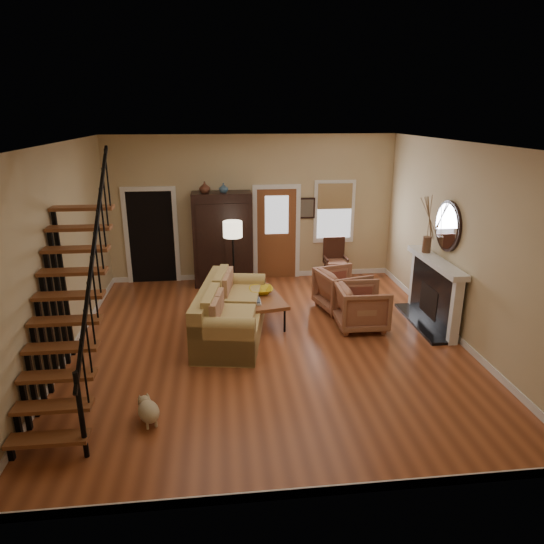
{
  "coord_description": "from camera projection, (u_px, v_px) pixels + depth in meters",
  "views": [
    {
      "loc": [
        -0.78,
        -7.41,
        3.75
      ],
      "look_at": [
        0.1,
        0.4,
        1.15
      ],
      "focal_mm": 32.0,
      "sensor_mm": 36.0,
      "label": 1
    }
  ],
  "objects": [
    {
      "name": "room",
      "position": [
        238.0,
        234.0,
        9.4
      ],
      "size": [
        7.0,
        7.33,
        3.3
      ],
      "color": "#9A4B27",
      "rests_on": "ground"
    },
    {
      "name": "staircase",
      "position": [
        64.0,
        288.0,
        6.23
      ],
      "size": [
        0.94,
        2.8,
        3.2
      ],
      "primitive_type": null,
      "color": "brown",
      "rests_on": "ground"
    },
    {
      "name": "fireplace",
      "position": [
        436.0,
        286.0,
        8.82
      ],
      "size": [
        0.33,
        1.95,
        2.3
      ],
      "color": "black",
      "rests_on": "ground"
    },
    {
      "name": "armoire",
      "position": [
        223.0,
        239.0,
        10.82
      ],
      "size": [
        1.3,
        0.6,
        2.1
      ],
      "primitive_type": null,
      "color": "black",
      "rests_on": "ground"
    },
    {
      "name": "vase_a",
      "position": [
        205.0,
        187.0,
        10.32
      ],
      "size": [
        0.24,
        0.24,
        0.25
      ],
      "primitive_type": "imported",
      "color": "#4C2619",
      "rests_on": "armoire"
    },
    {
      "name": "vase_b",
      "position": [
        223.0,
        188.0,
        10.37
      ],
      "size": [
        0.2,
        0.2,
        0.21
      ],
      "primitive_type": "imported",
      "color": "#334C60",
      "rests_on": "armoire"
    },
    {
      "name": "sofa",
      "position": [
        231.0,
        311.0,
        8.47
      ],
      "size": [
        1.41,
        2.52,
        0.89
      ],
      "primitive_type": null,
      "rotation": [
        0.0,
        0.0,
        -0.17
      ],
      "color": "tan",
      "rests_on": "ground"
    },
    {
      "name": "coffee_table",
      "position": [
        259.0,
        309.0,
        9.05
      ],
      "size": [
        1.01,
        1.44,
        0.51
      ],
      "primitive_type": null,
      "rotation": [
        0.0,
        0.0,
        0.19
      ],
      "color": "brown",
      "rests_on": "ground"
    },
    {
      "name": "bowl",
      "position": [
        261.0,
        291.0,
        9.1
      ],
      "size": [
        0.45,
        0.45,
        0.11
      ],
      "primitive_type": "imported",
      "color": "gold",
      "rests_on": "coffee_table"
    },
    {
      "name": "books",
      "position": [
        254.0,
        301.0,
        8.67
      ],
      "size": [
        0.24,
        0.33,
        0.06
      ],
      "primitive_type": null,
      "color": "beige",
      "rests_on": "coffee_table"
    },
    {
      "name": "armchair_left",
      "position": [
        362.0,
        307.0,
        8.75
      ],
      "size": [
        0.91,
        0.89,
        0.81
      ],
      "primitive_type": "imported",
      "rotation": [
        0.0,
        0.0,
        1.55
      ],
      "color": "brown",
      "rests_on": "ground"
    },
    {
      "name": "armchair_right",
      "position": [
        342.0,
        290.0,
        9.57
      ],
      "size": [
        1.1,
        1.08,
        0.83
      ],
      "primitive_type": "imported",
      "rotation": [
        0.0,
        0.0,
        1.82
      ],
      "color": "brown",
      "rests_on": "ground"
    },
    {
      "name": "floor_lamp",
      "position": [
        233.0,
        262.0,
        9.9
      ],
      "size": [
        0.45,
        0.45,
        1.68
      ],
      "primitive_type": null,
      "rotation": [
        0.0,
        0.0,
        0.18
      ],
      "color": "black",
      "rests_on": "ground"
    },
    {
      "name": "side_chair",
      "position": [
        336.0,
        261.0,
        11.07
      ],
      "size": [
        0.54,
        0.54,
        1.02
      ],
      "primitive_type": null,
      "color": "#3D1E13",
      "rests_on": "ground"
    },
    {
      "name": "dog",
      "position": [
        149.0,
        413.0,
        6.08
      ],
      "size": [
        0.4,
        0.5,
        0.31
      ],
      "primitive_type": null,
      "rotation": [
        0.0,
        0.0,
        0.4
      ],
      "color": "#CAB58A",
      "rests_on": "ground"
    }
  ]
}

